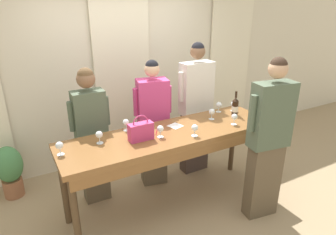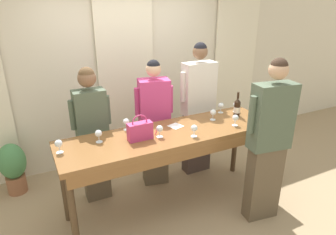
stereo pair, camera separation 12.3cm
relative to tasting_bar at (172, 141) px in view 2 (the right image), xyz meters
name	(u,v)px [view 2 (the right image)]	position (x,y,z in m)	size (l,w,h in m)	color
ground_plane	(171,204)	(0.00, 0.02, -0.88)	(18.00, 18.00, 0.00)	tan
wall_back	(125,69)	(0.00, 1.53, 0.52)	(12.00, 0.06, 2.80)	beige
curtain_panel_center	(127,74)	(0.00, 1.47, 0.46)	(0.85, 0.03, 2.69)	#EFE5C6
curtain_panel_right	(235,62)	(2.01, 1.47, 0.46)	(0.85, 0.03, 2.69)	#EFE5C6
tasting_bar	(172,141)	(0.00, 0.00, 0.00)	(2.51, 0.71, 0.99)	brown
wine_bottle	(237,108)	(0.98, 0.09, 0.22)	(0.08, 0.08, 0.32)	black
handbag	(140,131)	(-0.38, 0.00, 0.20)	(0.26, 0.11, 0.28)	#C63870
wine_glass_front_left	(194,129)	(0.17, -0.19, 0.20)	(0.07, 0.07, 0.14)	white
wine_glass_front_mid	(99,134)	(-0.79, 0.13, 0.20)	(0.07, 0.07, 0.14)	white
wine_glass_front_right	(213,113)	(0.63, 0.11, 0.20)	(0.07, 0.07, 0.14)	white
wine_glass_center_left	(126,122)	(-0.43, 0.31, 0.20)	(0.07, 0.07, 0.14)	white
wine_glass_center_mid	(235,118)	(0.76, -0.15, 0.20)	(0.07, 0.07, 0.14)	white
wine_glass_center_right	(59,144)	(-1.19, 0.08, 0.20)	(0.07, 0.07, 0.14)	white
wine_glass_back_left	(221,106)	(0.87, 0.28, 0.20)	(0.07, 0.07, 0.14)	white
wine_glass_back_mid	(236,105)	(1.06, 0.22, 0.20)	(0.07, 0.07, 0.14)	white
wine_glass_back_right	(160,129)	(-0.17, -0.04, 0.20)	(0.07, 0.07, 0.14)	white
napkin	(176,126)	(0.12, 0.14, 0.10)	(0.18, 0.18, 0.00)	white
pen	(156,132)	(-0.16, 0.08, 0.11)	(0.07, 0.11, 0.01)	maroon
guest_olive_jacket	(92,133)	(-0.76, 0.59, 0.01)	(0.47, 0.21, 1.69)	brown
guest_pink_top	(154,124)	(0.05, 0.59, -0.02)	(0.50, 0.33, 1.70)	brown
guest_cream_sweater	(198,109)	(0.71, 0.59, 0.08)	(0.56, 0.21, 1.87)	#473833
host_pouring	(269,142)	(0.84, -0.62, 0.08)	(0.56, 0.27, 1.86)	brown
potted_plant	(13,166)	(-1.69, 1.16, -0.49)	(0.34, 0.34, 0.70)	#935B3D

